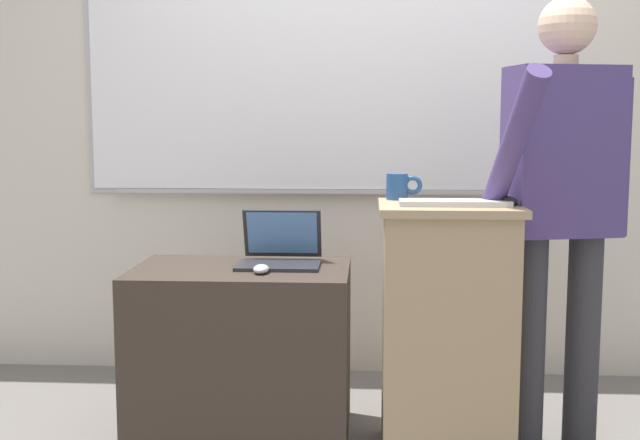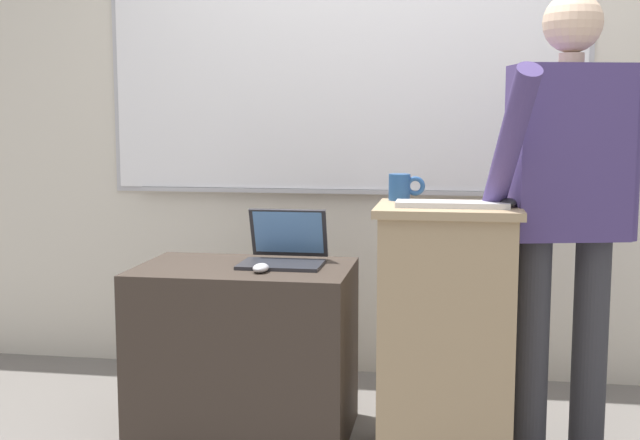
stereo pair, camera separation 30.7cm
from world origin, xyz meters
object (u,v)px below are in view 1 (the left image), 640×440
person_presenter (561,193)px  wireless_keyboard (455,203)px  side_desk (242,353)px  coffee_mug (399,186)px  lectern_podium (447,330)px  laptop (280,250)px  computer_mouse_by_laptop (261,269)px  computer_mouse_by_keyboard (508,201)px

person_presenter → wireless_keyboard: person_presenter is taller
side_desk → coffee_mug: (0.62, 0.04, 0.67)m
lectern_podium → laptop: lectern_podium is taller
person_presenter → wireless_keyboard: (-0.41, -0.13, -0.03)m
computer_mouse_by_laptop → computer_mouse_by_keyboard: computer_mouse_by_keyboard is taller
computer_mouse_by_laptop → lectern_podium: bearing=-0.2°
coffee_mug → wireless_keyboard: bearing=-47.5°
wireless_keyboard → coffee_mug: 0.29m
lectern_podium → wireless_keyboard: 0.49m
side_desk → computer_mouse_by_laptop: bearing=-50.7°
side_desk → laptop: (0.15, 0.09, 0.41)m
computer_mouse_by_laptop → wireless_keyboard: bearing=-4.7°
side_desk → laptop: size_ratio=2.61×
side_desk → person_presenter: bearing=-2.3°
computer_mouse_by_keyboard → side_desk: bearing=171.1°
laptop → computer_mouse_by_laptop: laptop is taller
wireless_keyboard → computer_mouse_by_keyboard: bearing=5.0°
lectern_podium → computer_mouse_by_keyboard: 0.54m
lectern_podium → computer_mouse_by_laptop: lectern_podium is taller
wireless_keyboard → computer_mouse_by_laptop: wireless_keyboard is taller
side_desk → coffee_mug: bearing=3.3°
lectern_podium → person_presenter: 0.67m
lectern_podium → coffee_mug: coffee_mug is taller
laptop → computer_mouse_by_keyboard: computer_mouse_by_keyboard is taller
lectern_podium → coffee_mug: size_ratio=6.85×
computer_mouse_by_laptop → side_desk: bearing=129.3°
coffee_mug → computer_mouse_by_keyboard: bearing=-26.5°
computer_mouse_by_keyboard → person_presenter: bearing=27.1°
person_presenter → computer_mouse_by_keyboard: person_presenter is taller
computer_mouse_by_keyboard → coffee_mug: size_ratio=0.71×
computer_mouse_by_keyboard → laptop: bearing=163.9°
person_presenter → laptop: person_presenter is taller
wireless_keyboard → lectern_podium: bearing=103.7°
side_desk → computer_mouse_by_laptop: 0.40m
coffee_mug → laptop: bearing=173.4°
side_desk → wireless_keyboard: size_ratio=2.14×
wireless_keyboard → laptop: bearing=158.2°
wireless_keyboard → computer_mouse_by_laptop: bearing=175.3°
side_desk → coffee_mug: 0.92m
laptop → wireless_keyboard: (0.67, -0.27, 0.22)m
side_desk → person_presenter: size_ratio=0.50×
person_presenter → wireless_keyboard: bearing=-176.2°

